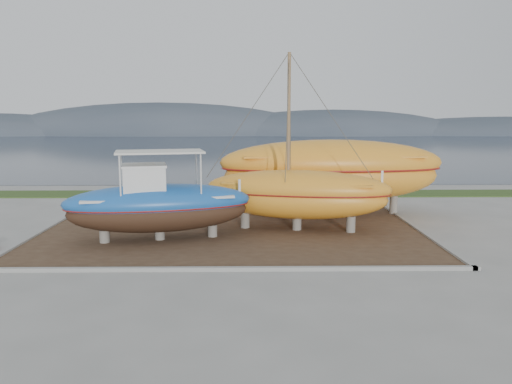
{
  "coord_description": "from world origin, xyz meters",
  "views": [
    {
      "loc": [
        0.86,
        -19.58,
        5.64
      ],
      "look_at": [
        1.18,
        4.0,
        1.96
      ],
      "focal_mm": 35.0,
      "sensor_mm": 36.0,
      "label": 1
    }
  ],
  "objects_px": {
    "white_dinghy": "(119,211)",
    "orange_bare_hull": "(331,178)",
    "blue_caique": "(159,196)",
    "orange_sailboat": "(298,143)"
  },
  "relations": [
    {
      "from": "white_dinghy",
      "to": "blue_caique",
      "type": "bearing_deg",
      "value": -48.06
    },
    {
      "from": "orange_sailboat",
      "to": "orange_bare_hull",
      "type": "xyz_separation_m",
      "value": [
        2.26,
        3.85,
        -2.18
      ]
    },
    {
      "from": "white_dinghy",
      "to": "orange_bare_hull",
      "type": "distance_m",
      "value": 11.63
    },
    {
      "from": "orange_bare_hull",
      "to": "blue_caique",
      "type": "bearing_deg",
      "value": -147.69
    },
    {
      "from": "white_dinghy",
      "to": "orange_bare_hull",
      "type": "xyz_separation_m",
      "value": [
        11.34,
        2.18,
        1.42
      ]
    },
    {
      "from": "blue_caique",
      "to": "orange_sailboat",
      "type": "relative_size",
      "value": 0.93
    },
    {
      "from": "blue_caique",
      "to": "orange_bare_hull",
      "type": "bearing_deg",
      "value": 20.87
    },
    {
      "from": "blue_caique",
      "to": "white_dinghy",
      "type": "distance_m",
      "value": 4.63
    },
    {
      "from": "blue_caique",
      "to": "white_dinghy",
      "type": "height_order",
      "value": "blue_caique"
    },
    {
      "from": "white_dinghy",
      "to": "orange_sailboat",
      "type": "xyz_separation_m",
      "value": [
        9.08,
        -1.67,
        3.6
      ]
    }
  ]
}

